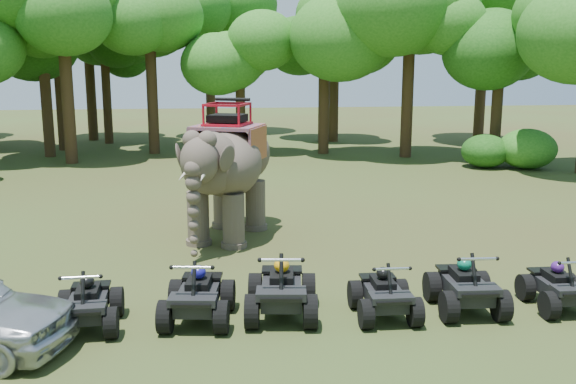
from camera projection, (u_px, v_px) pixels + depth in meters
name	position (u px, v px, depth m)	size (l,w,h in m)	color
ground	(295.00, 287.00, 14.09)	(110.00, 110.00, 0.00)	#47381E
elephant	(227.00, 170.00, 17.80)	(2.02, 4.58, 3.85)	brown
atv_0	(87.00, 297.00, 11.85)	(1.18, 1.62, 1.20)	black
atv_1	(198.00, 288.00, 12.17)	(1.27, 1.74, 1.29)	black
atv_2	(282.00, 282.00, 12.40)	(1.35, 1.85, 1.37)	black
atv_3	(384.00, 288.00, 12.38)	(1.16, 1.59, 1.18)	black
atv_4	(466.00, 280.00, 12.68)	(1.27, 1.74, 1.29)	black
atv_5	(560.00, 281.00, 12.80)	(1.14, 1.56, 1.16)	black
tree_0	(240.00, 88.00, 34.11)	(4.86, 4.86, 6.94)	#195114
tree_1	(324.00, 69.00, 33.61)	(6.23, 6.23, 8.90)	#195114
tree_2	(409.00, 62.00, 32.30)	(6.79, 6.79, 9.70)	#195114
tree_3	(498.00, 82.00, 30.90)	(5.41, 5.41, 7.73)	#195114
tree_25	(66.00, 66.00, 30.29)	(6.48, 6.48, 9.26)	#195114
tree_26	(151.00, 69.00, 33.59)	(6.26, 6.26, 8.94)	#195114
tree_28	(89.00, 61.00, 39.33)	(6.84, 6.84, 9.77)	#195114
tree_29	(106.00, 84.00, 38.03)	(4.96, 4.96, 7.08)	#195114
tree_30	(483.00, 51.00, 37.68)	(7.59, 7.59, 10.85)	#195114
tree_31	(210.00, 56.00, 41.90)	(7.26, 7.26, 10.37)	#195114
tree_32	(334.00, 68.00, 38.71)	(6.26, 6.26, 8.94)	#195114
tree_35	(323.00, 80.00, 39.12)	(5.23, 5.23, 7.47)	#195114
tree_37	(45.00, 77.00, 32.52)	(5.74, 5.74, 8.21)	#195114
tree_40	(59.00, 65.00, 34.91)	(6.56, 6.56, 9.37)	#195114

